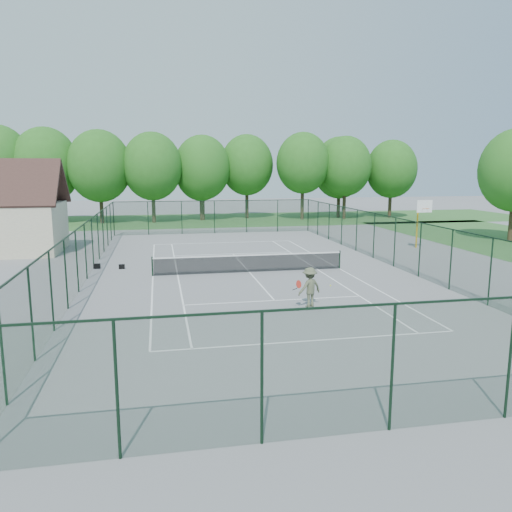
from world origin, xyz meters
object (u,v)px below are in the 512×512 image
Objects in this scene: tennis_net at (249,262)px; basketball_goal at (421,214)px; sports_bag_a at (97,266)px; tennis_player at (310,287)px.

tennis_net is 15.40m from basketball_goal.
tennis_net is 29.51× the size of sports_bag_a.
tennis_net is 5.52× the size of tennis_player.
tennis_player is (10.05, -10.45, 0.72)m from sports_bag_a.
tennis_net is 3.04× the size of basketball_goal.
sports_bag_a is (-22.83, -3.22, -2.42)m from basketball_goal.
sports_bag_a is at bearing 162.43° from tennis_net.
tennis_player is (-12.78, -13.68, -1.70)m from basketball_goal.
tennis_net is at bearing -12.12° from sports_bag_a.
tennis_player is at bearing -80.70° from tennis_net.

